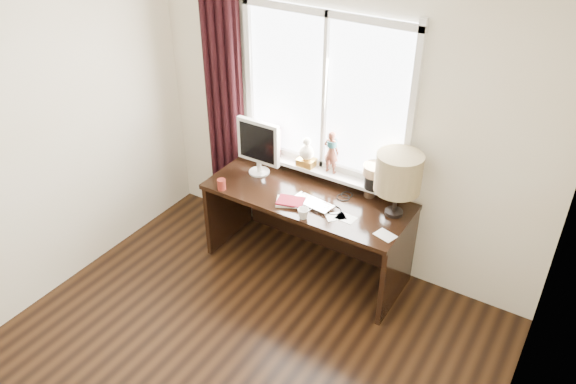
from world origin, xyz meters
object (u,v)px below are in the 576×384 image
Objects in this scene: laptop at (313,203)px; mug at (303,213)px; desk at (313,214)px; monitor at (258,144)px; red_cup at (222,184)px; table_lamp at (399,173)px.

mug reaches higher than laptop.
monitor is at bearing -178.60° from desk.
mug is 0.78m from red_cup.
red_cup is at bearing -162.78° from table_lamp.
monitor is at bearing 171.45° from laptop.
laptop is 0.34m from desk.
red_cup is at bearing -106.17° from monitor.
table_lamp reaches higher than desk.
table_lamp reaches higher than red_cup.
mug reaches higher than desk.
red_cup reaches higher than laptop.
table_lamp is at bearing 17.22° from red_cup.
mug is 0.18× the size of monitor.
monitor is (-0.64, 0.19, 0.26)m from laptop.
table_lamp is at bearing 1.56° from monitor.
monitor is (-0.53, -0.01, 0.52)m from desk.
laptop is 0.70× the size of monitor.
mug is 0.81m from monitor.
monitor is at bearing -178.44° from table_lamp.
laptop is 0.72m from table_lamp.
laptop is 3.87× the size of mug.
monitor is 1.24m from table_lamp.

